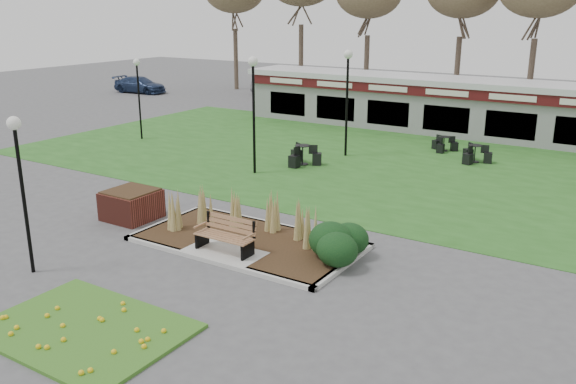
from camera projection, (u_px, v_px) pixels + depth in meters
The scene contains 17 objects.
ground at pixel (221, 258), 16.48m from camera, with size 100.00×100.00×0.00m, color #515154.
lawn at pixel (395, 164), 26.18m from camera, with size 34.00×16.00×0.02m, color #285F1E.
flower_bed at pixel (84, 328), 12.74m from camera, with size 4.20×3.00×0.16m.
planting_bed at pixel (288, 239), 16.82m from camera, with size 6.75×3.40×1.27m.
park_bench at pixel (226, 235), 16.51m from camera, with size 1.70×0.66×0.93m.
brick_planter at pixel (132, 204), 19.40m from camera, with size 1.50×1.50×0.95m.
food_pavilion at pixel (455, 106), 32.19m from camera, with size 24.60×3.40×2.90m.
lamp_post_near_left at pixel (19, 161), 14.74m from camera, with size 0.33×0.33×4.02m.
lamp_post_mid_left at pixel (348, 79), 26.71m from camera, with size 0.39×0.39×4.73m.
lamp_post_mid_right at pixel (253, 89), 23.84m from camera, with size 0.39×0.39×4.68m.
lamp_post_far_left at pixel (138, 81), 30.35m from camera, with size 0.34×0.34×4.05m.
bistro_set_a at pixel (444, 146), 28.53m from camera, with size 1.28×1.13×0.68m.
bistro_set_b at pixel (475, 156), 26.46m from camera, with size 1.39×1.38×0.76m.
bistro_set_c at pixel (303, 158), 26.04m from camera, with size 1.59×1.42×0.84m.
car_silver at pixel (276, 87), 46.32m from camera, with size 1.60×3.97×1.35m, color #AFAFB4.
car_black at pixel (301, 101), 38.42m from camera, with size 1.73×4.95×1.63m, color black.
car_blue at pixel (140, 85), 47.77m from camera, with size 1.76×4.34×1.26m, color navy.
Camera 1 is at (9.67, -11.92, 6.51)m, focal length 38.00 mm.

